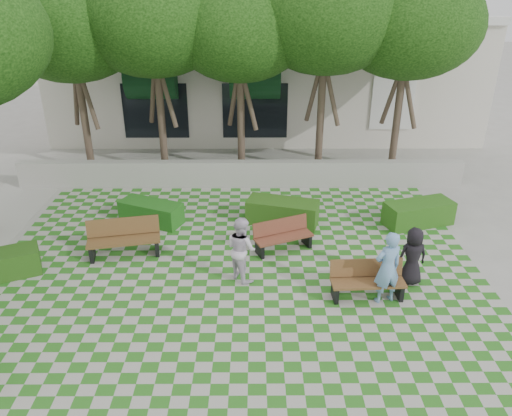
{
  "coord_description": "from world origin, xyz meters",
  "views": [
    {
      "loc": [
        0.45,
        -9.58,
        6.67
      ],
      "look_at": [
        0.5,
        1.5,
        1.4
      ],
      "focal_mm": 35.0,
      "sensor_mm": 36.0,
      "label": 1
    }
  ],
  "objects_px": {
    "bench_mid": "(283,236)",
    "hedge_midright": "(282,212)",
    "bench_east": "(367,281)",
    "hedge_midleft": "(151,212)",
    "bench_west": "(124,239)",
    "hedge_east": "(418,213)",
    "person_dark": "(412,256)",
    "person_blue": "(387,268)",
    "person_white": "(241,249)"
  },
  "relations": [
    {
      "from": "bench_mid",
      "to": "hedge_midright",
      "type": "relative_size",
      "value": 0.8
    },
    {
      "from": "bench_east",
      "to": "hedge_midleft",
      "type": "relative_size",
      "value": 0.92
    },
    {
      "from": "bench_west",
      "to": "hedge_midright",
      "type": "xyz_separation_m",
      "value": [
        4.17,
        1.77,
        -0.11
      ]
    },
    {
      "from": "hedge_midright",
      "to": "hedge_midleft",
      "type": "xyz_separation_m",
      "value": [
        -3.83,
        0.07,
        -0.04
      ]
    },
    {
      "from": "bench_mid",
      "to": "bench_east",
      "type": "bearing_deg",
      "value": -73.38
    },
    {
      "from": "bench_east",
      "to": "hedge_east",
      "type": "distance_m",
      "value": 4.21
    },
    {
      "from": "bench_east",
      "to": "person_dark",
      "type": "bearing_deg",
      "value": 22.6
    },
    {
      "from": "bench_mid",
      "to": "hedge_midleft",
      "type": "height_order",
      "value": "bench_mid"
    },
    {
      "from": "bench_mid",
      "to": "person_dark",
      "type": "distance_m",
      "value": 3.33
    },
    {
      "from": "bench_east",
      "to": "hedge_east",
      "type": "height_order",
      "value": "bench_east"
    },
    {
      "from": "bench_west",
      "to": "person_blue",
      "type": "xyz_separation_m",
      "value": [
        6.24,
        -2.05,
        0.4
      ]
    },
    {
      "from": "person_dark",
      "to": "hedge_east",
      "type": "bearing_deg",
      "value": -118.54
    },
    {
      "from": "bench_west",
      "to": "person_blue",
      "type": "bearing_deg",
      "value": -29.35
    },
    {
      "from": "hedge_midleft",
      "to": "person_white",
      "type": "xyz_separation_m",
      "value": [
        2.7,
        -2.94,
        0.48
      ]
    },
    {
      "from": "hedge_midright",
      "to": "hedge_east",
      "type": "bearing_deg",
      "value": -1.15
    },
    {
      "from": "bench_east",
      "to": "bench_west",
      "type": "relative_size",
      "value": 0.87
    },
    {
      "from": "bench_mid",
      "to": "hedge_midright",
      "type": "bearing_deg",
      "value": 63.9
    },
    {
      "from": "person_white",
      "to": "hedge_east",
      "type": "bearing_deg",
      "value": -99.95
    },
    {
      "from": "hedge_midleft",
      "to": "person_blue",
      "type": "bearing_deg",
      "value": -33.48
    },
    {
      "from": "bench_east",
      "to": "hedge_midright",
      "type": "distance_m",
      "value": 4.03
    },
    {
      "from": "hedge_east",
      "to": "person_dark",
      "type": "relative_size",
      "value": 1.38
    },
    {
      "from": "bench_mid",
      "to": "person_dark",
      "type": "relative_size",
      "value": 1.14
    },
    {
      "from": "bench_east",
      "to": "person_white",
      "type": "bearing_deg",
      "value": 161.56
    },
    {
      "from": "person_white",
      "to": "bench_east",
      "type": "bearing_deg",
      "value": -144.22
    },
    {
      "from": "bench_east",
      "to": "person_white",
      "type": "height_order",
      "value": "person_white"
    },
    {
      "from": "hedge_midleft",
      "to": "person_blue",
      "type": "height_order",
      "value": "person_blue"
    },
    {
      "from": "person_blue",
      "to": "person_dark",
      "type": "bearing_deg",
      "value": -154.79
    },
    {
      "from": "bench_east",
      "to": "hedge_midleft",
      "type": "distance_m",
      "value": 6.67
    },
    {
      "from": "hedge_midright",
      "to": "hedge_midleft",
      "type": "relative_size",
      "value": 1.12
    },
    {
      "from": "bench_west",
      "to": "hedge_midleft",
      "type": "bearing_deg",
      "value": 68.18
    },
    {
      "from": "bench_east",
      "to": "hedge_midright",
      "type": "bearing_deg",
      "value": 112.0
    },
    {
      "from": "bench_mid",
      "to": "person_dark",
      "type": "bearing_deg",
      "value": -51.88
    },
    {
      "from": "person_dark",
      "to": "person_white",
      "type": "distance_m",
      "value": 3.97
    },
    {
      "from": "hedge_midright",
      "to": "person_dark",
      "type": "relative_size",
      "value": 1.42
    },
    {
      "from": "bench_east",
      "to": "person_white",
      "type": "xyz_separation_m",
      "value": [
        -2.83,
        0.78,
        0.38
      ]
    },
    {
      "from": "hedge_midright",
      "to": "person_dark",
      "type": "bearing_deg",
      "value": -47.64
    },
    {
      "from": "bench_mid",
      "to": "person_white",
      "type": "relative_size",
      "value": 1.02
    },
    {
      "from": "person_dark",
      "to": "bench_mid",
      "type": "bearing_deg",
      "value": -37.18
    },
    {
      "from": "hedge_east",
      "to": "person_dark",
      "type": "height_order",
      "value": "person_dark"
    },
    {
      "from": "hedge_east",
      "to": "hedge_midright",
      "type": "bearing_deg",
      "value": 178.85
    },
    {
      "from": "bench_east",
      "to": "hedge_midleft",
      "type": "bearing_deg",
      "value": 143.02
    },
    {
      "from": "bench_mid",
      "to": "bench_west",
      "type": "distance_m",
      "value": 4.11
    },
    {
      "from": "bench_east",
      "to": "bench_mid",
      "type": "bearing_deg",
      "value": 126.86
    },
    {
      "from": "bench_west",
      "to": "hedge_midleft",
      "type": "distance_m",
      "value": 1.89
    },
    {
      "from": "hedge_east",
      "to": "person_blue",
      "type": "xyz_separation_m",
      "value": [
        -1.87,
        -3.74,
        0.52
      ]
    },
    {
      "from": "person_dark",
      "to": "hedge_midright",
      "type": "bearing_deg",
      "value": -56.2
    },
    {
      "from": "hedge_east",
      "to": "hedge_midright",
      "type": "height_order",
      "value": "hedge_midright"
    },
    {
      "from": "hedge_midleft",
      "to": "person_dark",
      "type": "bearing_deg",
      "value": -25.53
    },
    {
      "from": "bench_west",
      "to": "person_dark",
      "type": "height_order",
      "value": "person_dark"
    },
    {
      "from": "hedge_midleft",
      "to": "person_dark",
      "type": "height_order",
      "value": "person_dark"
    }
  ]
}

